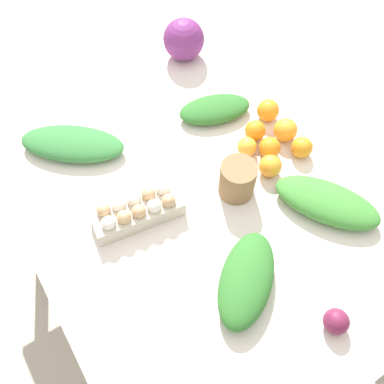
{
  "coord_description": "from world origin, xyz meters",
  "views": [
    {
      "loc": [
        -0.63,
        0.4,
        1.9
      ],
      "look_at": [
        0.0,
        0.0,
        0.73
      ],
      "focal_mm": 40.0,
      "sensor_mm": 36.0,
      "label": 1
    }
  ],
  "objects_px": {
    "egg_carton": "(137,210)",
    "orange_4": "(255,131)",
    "orange_3": "(302,147)",
    "orange_0": "(286,130)",
    "greens_bunch_dandelion": "(327,202)",
    "orange_5": "(269,147)",
    "orange_6": "(268,110)",
    "greens_bunch_chard": "(246,280)",
    "cabbage_purple": "(184,40)",
    "greens_bunch_kale": "(215,109)",
    "orange_2": "(270,166)",
    "paper_bag": "(237,180)",
    "greens_bunch_beet_tops": "(72,144)",
    "orange_1": "(247,147)",
    "beet_root": "(336,321)"
  },
  "relations": [
    {
      "from": "egg_carton",
      "to": "orange_0",
      "type": "bearing_deg",
      "value": 9.21
    },
    {
      "from": "orange_3",
      "to": "orange_4",
      "type": "bearing_deg",
      "value": 31.68
    },
    {
      "from": "orange_1",
      "to": "greens_bunch_beet_tops",
      "type": "bearing_deg",
      "value": 56.21
    },
    {
      "from": "orange_1",
      "to": "orange_2",
      "type": "xyz_separation_m",
      "value": [
        -0.11,
        -0.01,
        0.0
      ]
    },
    {
      "from": "paper_bag",
      "to": "greens_bunch_dandelion",
      "type": "height_order",
      "value": "paper_bag"
    },
    {
      "from": "orange_4",
      "to": "cabbage_purple",
      "type": "bearing_deg",
      "value": -2.02
    },
    {
      "from": "greens_bunch_chard",
      "to": "orange_0",
      "type": "bearing_deg",
      "value": -50.05
    },
    {
      "from": "paper_bag",
      "to": "orange_3",
      "type": "xyz_separation_m",
      "value": [
        0.0,
        -0.28,
        -0.03
      ]
    },
    {
      "from": "egg_carton",
      "to": "orange_4",
      "type": "relative_size",
      "value": 4.04
    },
    {
      "from": "beet_root",
      "to": "orange_6",
      "type": "bearing_deg",
      "value": -24.09
    },
    {
      "from": "orange_6",
      "to": "orange_3",
      "type": "bearing_deg",
      "value": 178.38
    },
    {
      "from": "egg_carton",
      "to": "orange_3",
      "type": "bearing_deg",
      "value": 0.81
    },
    {
      "from": "paper_bag",
      "to": "greens_bunch_beet_tops",
      "type": "height_order",
      "value": "paper_bag"
    },
    {
      "from": "greens_bunch_dandelion",
      "to": "orange_1",
      "type": "xyz_separation_m",
      "value": [
        0.32,
        0.08,
        -0.0
      ]
    },
    {
      "from": "beet_root",
      "to": "orange_0",
      "type": "bearing_deg",
      "value": -27.36
    },
    {
      "from": "orange_5",
      "to": "orange_6",
      "type": "height_order",
      "value": "orange_6"
    },
    {
      "from": "egg_carton",
      "to": "orange_3",
      "type": "relative_size",
      "value": 4.01
    },
    {
      "from": "greens_bunch_dandelion",
      "to": "orange_5",
      "type": "relative_size",
      "value": 4.57
    },
    {
      "from": "cabbage_purple",
      "to": "orange_4",
      "type": "relative_size",
      "value": 2.24
    },
    {
      "from": "paper_bag",
      "to": "greens_bunch_kale",
      "type": "xyz_separation_m",
      "value": [
        0.32,
        -0.13,
        -0.03
      ]
    },
    {
      "from": "greens_bunch_chard",
      "to": "orange_5",
      "type": "height_order",
      "value": "greens_bunch_chard"
    },
    {
      "from": "egg_carton",
      "to": "greens_bunch_kale",
      "type": "height_order",
      "value": "egg_carton"
    },
    {
      "from": "greens_bunch_dandelion",
      "to": "egg_carton",
      "type": "bearing_deg",
      "value": 60.74
    },
    {
      "from": "cabbage_purple",
      "to": "orange_6",
      "type": "distance_m",
      "value": 0.46
    },
    {
      "from": "greens_bunch_beet_tops",
      "to": "orange_4",
      "type": "xyz_separation_m",
      "value": [
        -0.3,
        -0.57,
        0.0
      ]
    },
    {
      "from": "greens_bunch_beet_tops",
      "to": "orange_0",
      "type": "xyz_separation_m",
      "value": [
        -0.35,
        -0.66,
        0.01
      ]
    },
    {
      "from": "egg_carton",
      "to": "greens_bunch_beet_tops",
      "type": "relative_size",
      "value": 0.81
    },
    {
      "from": "greens_bunch_kale",
      "to": "greens_bunch_dandelion",
      "type": "relative_size",
      "value": 0.79
    },
    {
      "from": "egg_carton",
      "to": "greens_bunch_dandelion",
      "type": "distance_m",
      "value": 0.6
    },
    {
      "from": "orange_6",
      "to": "orange_1",
      "type": "bearing_deg",
      "value": 119.45
    },
    {
      "from": "greens_bunch_chard",
      "to": "greens_bunch_dandelion",
      "type": "relative_size",
      "value": 0.9
    },
    {
      "from": "greens_bunch_beet_tops",
      "to": "orange_2",
      "type": "distance_m",
      "value": 0.68
    },
    {
      "from": "orange_0",
      "to": "paper_bag",
      "type": "bearing_deg",
      "value": 108.43
    },
    {
      "from": "orange_1",
      "to": "orange_6",
      "type": "distance_m",
      "value": 0.18
    },
    {
      "from": "orange_3",
      "to": "orange_5",
      "type": "xyz_separation_m",
      "value": [
        0.06,
        0.09,
        -0.0
      ]
    },
    {
      "from": "orange_2",
      "to": "orange_4",
      "type": "bearing_deg",
      "value": -18.74
    },
    {
      "from": "egg_carton",
      "to": "orange_4",
      "type": "xyz_separation_m",
      "value": [
        0.07,
        -0.51,
        -0.01
      ]
    },
    {
      "from": "greens_bunch_beet_tops",
      "to": "orange_6",
      "type": "height_order",
      "value": "orange_6"
    },
    {
      "from": "beet_root",
      "to": "greens_bunch_kale",
      "type": "bearing_deg",
      "value": -11.03
    },
    {
      "from": "cabbage_purple",
      "to": "orange_5",
      "type": "distance_m",
      "value": 0.59
    },
    {
      "from": "greens_bunch_chard",
      "to": "orange_3",
      "type": "relative_size",
      "value": 4.12
    },
    {
      "from": "greens_bunch_chard",
      "to": "greens_bunch_kale",
      "type": "xyz_separation_m",
      "value": [
        0.6,
        -0.3,
        -0.01
      ]
    },
    {
      "from": "beet_root",
      "to": "orange_0",
      "type": "xyz_separation_m",
      "value": [
        0.59,
        -0.31,
        0.01
      ]
    },
    {
      "from": "greens_bunch_dandelion",
      "to": "orange_6",
      "type": "height_order",
      "value": "orange_6"
    },
    {
      "from": "greens_bunch_dandelion",
      "to": "orange_4",
      "type": "distance_m",
      "value": 0.36
    },
    {
      "from": "cabbage_purple",
      "to": "orange_6",
      "type": "bearing_deg",
      "value": -170.3
    },
    {
      "from": "paper_bag",
      "to": "orange_2",
      "type": "bearing_deg",
      "value": -90.27
    },
    {
      "from": "greens_bunch_kale",
      "to": "orange_2",
      "type": "xyz_separation_m",
      "value": [
        -0.32,
        -0.01,
        0.01
      ]
    },
    {
      "from": "paper_bag",
      "to": "greens_bunch_chard",
      "type": "xyz_separation_m",
      "value": [
        -0.28,
        0.17,
        -0.02
      ]
    },
    {
      "from": "beet_root",
      "to": "greens_bunch_dandelion",
      "type": "bearing_deg",
      "value": -38.26
    }
  ]
}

